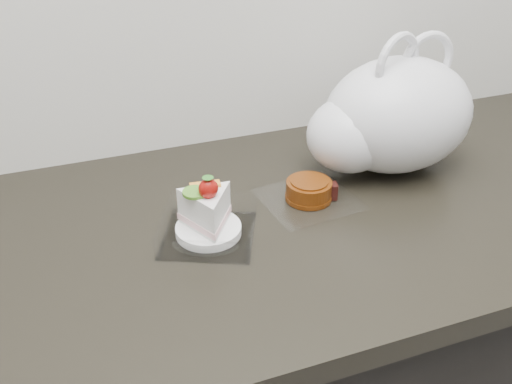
% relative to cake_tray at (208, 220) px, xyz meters
% --- Properties ---
extents(cake_tray, '(0.19, 0.19, 0.11)m').
position_rel_cake_tray_xyz_m(cake_tray, '(0.00, 0.00, 0.00)').
color(cake_tray, white).
rests_on(cake_tray, counter).
extents(mooncake_wrap, '(0.17, 0.16, 0.04)m').
position_rel_cake_tray_xyz_m(mooncake_wrap, '(0.20, 0.04, -0.02)').
color(mooncake_wrap, white).
rests_on(mooncake_wrap, counter).
extents(plastic_bag, '(0.36, 0.28, 0.27)m').
position_rel_cake_tray_xyz_m(plastic_bag, '(0.38, 0.10, 0.07)').
color(plastic_bag, silver).
rests_on(plastic_bag, counter).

